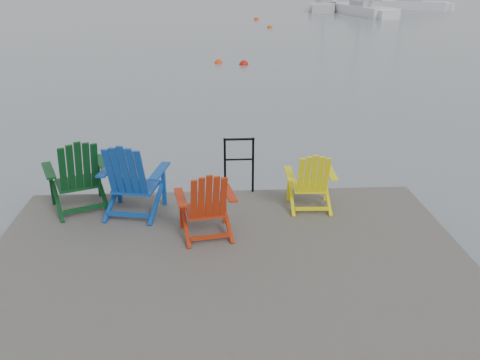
{
  "coord_description": "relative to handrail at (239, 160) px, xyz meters",
  "views": [
    {
      "loc": [
        -0.18,
        -4.96,
        3.8
      ],
      "look_at": [
        0.24,
        2.1,
        0.85
      ],
      "focal_mm": 38.0,
      "sensor_mm": 36.0,
      "label": 1
    }
  ],
  "objects": [
    {
      "name": "ground",
      "position": [
        -0.25,
        -2.45,
        -1.04
      ],
      "size": [
        400.0,
        400.0,
        0.0
      ],
      "primitive_type": "plane",
      "color": "slate",
      "rests_on": "ground"
    },
    {
      "name": "dock",
      "position": [
        -0.25,
        -2.45,
        -0.69
      ],
      "size": [
        6.0,
        5.0,
        1.4
      ],
      "color": "#2F2C29",
      "rests_on": "ground"
    },
    {
      "name": "handrail",
      "position": [
        0.0,
        0.0,
        0.0
      ],
      "size": [
        0.48,
        0.04,
        0.9
      ],
      "color": "black",
      "rests_on": "dock"
    },
    {
      "name": "chair_green",
      "position": [
        -2.36,
        -0.48,
        0.02
      ],
      "size": [
        1.07,
        1.03,
        1.11
      ],
      "rotation": [
        0.0,
        0.0,
        0.39
      ],
      "color": "#0A3716",
      "rests_on": "dock"
    },
    {
      "name": "chair_blue",
      "position": [
        -1.56,
        -0.7,
        0.02
      ],
      "size": [
        1.0,
        0.95,
        1.12
      ],
      "rotation": [
        0.0,
        0.0,
        -0.2
      ],
      "color": "#0F419C",
      "rests_on": "dock"
    },
    {
      "name": "chair_red",
      "position": [
        -0.51,
        -1.42,
        -0.06
      ],
      "size": [
        0.84,
        0.8,
        0.95
      ],
      "rotation": [
        0.0,
        0.0,
        0.17
      ],
      "color": "#A9270C",
      "rests_on": "dock"
    },
    {
      "name": "chair_yellow",
      "position": [
        1.01,
        -0.67,
        -0.08
      ],
      "size": [
        0.74,
        0.69,
        0.91
      ],
      "rotation": [
        0.0,
        0.0,
        -0.04
      ],
      "color": "yellow",
      "rests_on": "dock"
    },
    {
      "name": "sailboat_near",
      "position": [
        13.18,
        39.16,
        -0.69
      ],
      "size": [
        4.02,
        9.26,
        12.32
      ],
      "rotation": [
        0.0,
        0.0,
        0.19
      ],
      "color": "silver",
      "rests_on": "ground"
    },
    {
      "name": "sailboat_mid",
      "position": [
        11.29,
        45.85,
        -0.69
      ],
      "size": [
        4.75,
        9.47,
        12.56
      ],
      "rotation": [
        0.0,
        0.0,
        -0.27
      ],
      "color": "#BABBBF",
      "rests_on": "ground"
    },
    {
      "name": "sailboat_far",
      "position": [
        19.54,
        45.27,
        -0.69
      ],
      "size": [
        7.61,
        5.98,
        10.83
      ],
      "rotation": [
        0.0,
        0.0,
        0.99
      ],
      "color": "silver",
      "rests_on": "ground"
    },
    {
      "name": "buoy_a",
      "position": [
        1.04,
        14.44,
        -1.04
      ],
      "size": [
        0.39,
        0.39,
        0.39
      ],
      "primitive_type": "sphere",
      "color": "red",
      "rests_on": "ground"
    },
    {
      "name": "buoy_b",
      "position": [
        -0.03,
        14.91,
        -1.04
      ],
      "size": [
        0.34,
        0.34,
        0.34
      ],
      "primitive_type": "sphere",
      "color": "#EB3E0D",
      "rests_on": "ground"
    },
    {
      "name": "buoy_c",
      "position": [
        3.81,
        28.92,
        -1.04
      ],
      "size": [
        0.37,
        0.37,
        0.37
      ],
      "primitive_type": "sphere",
      "color": "#CF4D0C",
      "rests_on": "ground"
    },
    {
      "name": "buoy_d",
      "position": [
        3.42,
        34.91,
        -1.04
      ],
      "size": [
        0.41,
        0.41,
        0.41
      ],
      "primitive_type": "sphere",
      "color": "red",
      "rests_on": "ground"
    }
  ]
}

